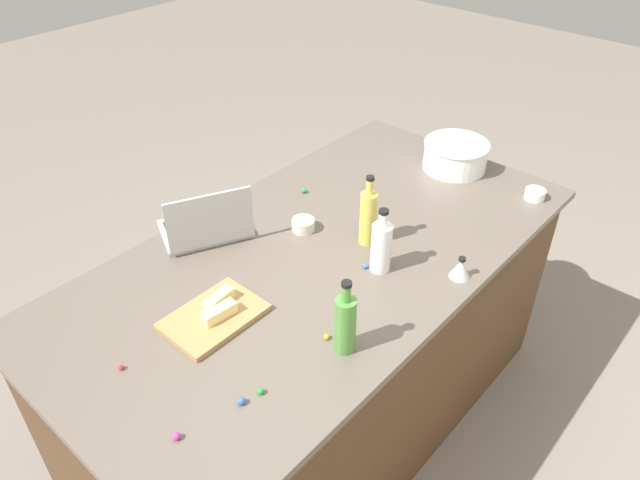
{
  "coord_description": "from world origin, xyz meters",
  "views": [
    {
      "loc": [
        1.23,
        1.09,
        2.16
      ],
      "look_at": [
        0.0,
        0.0,
        0.95
      ],
      "focal_mm": 33.35,
      "sensor_mm": 36.0,
      "label": 1
    }
  ],
  "objects_px": {
    "bottle_olive": "(345,323)",
    "cutting_board": "(214,317)",
    "bottle_oil": "(368,217)",
    "butter_stick_right": "(219,313)",
    "laptop": "(207,226)",
    "bottle_vinegar": "(381,246)",
    "ramekin_medium": "(535,194)",
    "kitchen_timer": "(461,268)",
    "mixing_bowl_large": "(456,155)",
    "butter_stick_left": "(218,300)",
    "ramekin_small": "(303,225)"
  },
  "relations": [
    {
      "from": "butter_stick_right",
      "to": "ramekin_small",
      "type": "bearing_deg",
      "value": -164.9
    },
    {
      "from": "mixing_bowl_large",
      "to": "bottle_vinegar",
      "type": "xyz_separation_m",
      "value": [
        0.76,
        0.18,
        0.03
      ]
    },
    {
      "from": "bottle_oil",
      "to": "cutting_board",
      "type": "xyz_separation_m",
      "value": [
        0.62,
        -0.1,
        -0.1
      ]
    },
    {
      "from": "bottle_oil",
      "to": "ramekin_small",
      "type": "distance_m",
      "value": 0.25
    },
    {
      "from": "ramekin_medium",
      "to": "kitchen_timer",
      "type": "distance_m",
      "value": 0.62
    },
    {
      "from": "butter_stick_left",
      "to": "cutting_board",
      "type": "bearing_deg",
      "value": 28.82
    },
    {
      "from": "bottle_olive",
      "to": "butter_stick_right",
      "type": "height_order",
      "value": "bottle_olive"
    },
    {
      "from": "butter_stick_right",
      "to": "ramekin_medium",
      "type": "distance_m",
      "value": 1.34
    },
    {
      "from": "mixing_bowl_large",
      "to": "cutting_board",
      "type": "bearing_deg",
      "value": -2.4
    },
    {
      "from": "bottle_olive",
      "to": "cutting_board",
      "type": "distance_m",
      "value": 0.42
    },
    {
      "from": "ramekin_small",
      "to": "bottle_oil",
      "type": "bearing_deg",
      "value": 113.28
    },
    {
      "from": "butter_stick_right",
      "to": "kitchen_timer",
      "type": "xyz_separation_m",
      "value": [
        -0.66,
        0.43,
        -0.0
      ]
    },
    {
      "from": "mixing_bowl_large",
      "to": "ramekin_medium",
      "type": "height_order",
      "value": "mixing_bowl_large"
    },
    {
      "from": "bottle_vinegar",
      "to": "ramekin_small",
      "type": "distance_m",
      "value": 0.35
    },
    {
      "from": "bottle_olive",
      "to": "cutting_board",
      "type": "height_order",
      "value": "bottle_olive"
    },
    {
      "from": "bottle_oil",
      "to": "ramekin_small",
      "type": "height_order",
      "value": "bottle_oil"
    },
    {
      "from": "cutting_board",
      "to": "ramekin_medium",
      "type": "relative_size",
      "value": 3.72
    },
    {
      "from": "bottle_oil",
      "to": "cutting_board",
      "type": "height_order",
      "value": "bottle_oil"
    },
    {
      "from": "bottle_vinegar",
      "to": "cutting_board",
      "type": "relative_size",
      "value": 0.8
    },
    {
      "from": "ramekin_medium",
      "to": "bottle_oil",
      "type": "bearing_deg",
      "value": -25.55
    },
    {
      "from": "laptop",
      "to": "cutting_board",
      "type": "bearing_deg",
      "value": 52.45
    },
    {
      "from": "bottle_olive",
      "to": "bottle_vinegar",
      "type": "bearing_deg",
      "value": -158.22
    },
    {
      "from": "butter_stick_right",
      "to": "bottle_olive",
      "type": "bearing_deg",
      "value": 115.04
    },
    {
      "from": "bottle_oil",
      "to": "laptop",
      "type": "bearing_deg",
      "value": -51.68
    },
    {
      "from": "ramekin_medium",
      "to": "bottle_olive",
      "type": "bearing_deg",
      "value": -2.57
    },
    {
      "from": "butter_stick_left",
      "to": "butter_stick_right",
      "type": "relative_size",
      "value": 1.0
    },
    {
      "from": "kitchen_timer",
      "to": "ramekin_medium",
      "type": "bearing_deg",
      "value": -177.29
    },
    {
      "from": "laptop",
      "to": "bottle_vinegar",
      "type": "relative_size",
      "value": 1.59
    },
    {
      "from": "mixing_bowl_large",
      "to": "bottle_vinegar",
      "type": "distance_m",
      "value": 0.78
    },
    {
      "from": "mixing_bowl_large",
      "to": "kitchen_timer",
      "type": "xyz_separation_m",
      "value": [
        0.62,
        0.4,
        -0.03
      ]
    },
    {
      "from": "bottle_vinegar",
      "to": "kitchen_timer",
      "type": "bearing_deg",
      "value": 122.55
    },
    {
      "from": "bottle_oil",
      "to": "ramekin_medium",
      "type": "height_order",
      "value": "bottle_oil"
    },
    {
      "from": "bottle_olive",
      "to": "kitchen_timer",
      "type": "relative_size",
      "value": 3.21
    },
    {
      "from": "laptop",
      "to": "butter_stick_left",
      "type": "distance_m",
      "value": 0.39
    },
    {
      "from": "ramekin_small",
      "to": "butter_stick_right",
      "type": "bearing_deg",
      "value": 15.1
    },
    {
      "from": "ramekin_medium",
      "to": "kitchen_timer",
      "type": "xyz_separation_m",
      "value": [
        0.62,
        0.03,
        0.02
      ]
    },
    {
      "from": "laptop",
      "to": "kitchen_timer",
      "type": "xyz_separation_m",
      "value": [
        -0.4,
        0.8,
        -0.01
      ]
    },
    {
      "from": "bottle_oil",
      "to": "bottle_vinegar",
      "type": "distance_m",
      "value": 0.16
    },
    {
      "from": "kitchen_timer",
      "to": "mixing_bowl_large",
      "type": "bearing_deg",
      "value": -147.36
    },
    {
      "from": "bottle_oil",
      "to": "cutting_board",
      "type": "relative_size",
      "value": 0.9
    },
    {
      "from": "laptop",
      "to": "bottle_olive",
      "type": "bearing_deg",
      "value": 82.43
    },
    {
      "from": "bottle_oil",
      "to": "butter_stick_right",
      "type": "relative_size",
      "value": 2.43
    },
    {
      "from": "bottle_oil",
      "to": "ramekin_medium",
      "type": "bearing_deg",
      "value": 154.45
    },
    {
      "from": "cutting_board",
      "to": "kitchen_timer",
      "type": "height_order",
      "value": "kitchen_timer"
    },
    {
      "from": "cutting_board",
      "to": "ramekin_medium",
      "type": "xyz_separation_m",
      "value": [
        -1.29,
        0.42,
        0.01
      ]
    },
    {
      "from": "laptop",
      "to": "bottle_vinegar",
      "type": "bearing_deg",
      "value": 114.54
    },
    {
      "from": "mixing_bowl_large",
      "to": "ramekin_medium",
      "type": "distance_m",
      "value": 0.37
    },
    {
      "from": "butter_stick_left",
      "to": "kitchen_timer",
      "type": "bearing_deg",
      "value": 142.96
    },
    {
      "from": "bottle_oil",
      "to": "kitchen_timer",
      "type": "relative_size",
      "value": 3.46
    },
    {
      "from": "ramekin_medium",
      "to": "kitchen_timer",
      "type": "height_order",
      "value": "kitchen_timer"
    }
  ]
}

